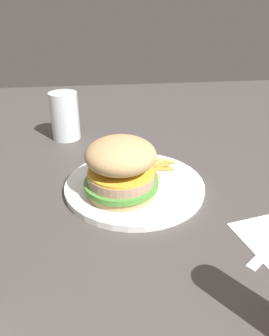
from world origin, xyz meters
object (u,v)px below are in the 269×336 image
object	(u,v)px
plate	(134,185)
sandwich	(121,167)
fries_pile	(152,166)
drink_glass	(65,118)

from	to	relation	value
plate	sandwich	world-z (taller)	sandwich
plate	sandwich	xyz separation A→B (m)	(0.03, -0.03, 0.06)
sandwich	fries_pile	distance (m)	0.12
plate	drink_glass	size ratio (longest dim) A/B	2.23
plate	drink_glass	xyz separation A→B (m)	(-0.26, -0.14, 0.05)
sandwich	drink_glass	size ratio (longest dim) A/B	1.12
fries_pile	plate	bearing A→B (deg)	-39.76
fries_pile	drink_glass	distance (m)	0.28
plate	fries_pile	distance (m)	0.07
plate	sandwich	distance (m)	0.07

